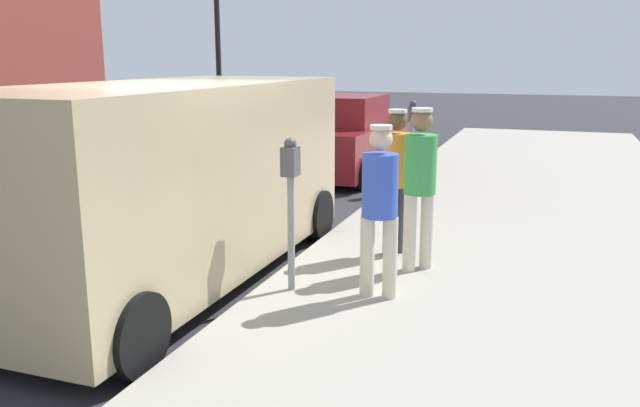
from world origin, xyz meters
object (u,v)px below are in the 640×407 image
at_px(pedestrian_in_green, 420,178).
at_px(parked_van, 170,177).
at_px(parking_meter_near, 291,188).
at_px(traffic_light_corner, 192,19).
at_px(parked_sedan_ahead, 343,138).
at_px(parking_meter_far, 413,128).
at_px(pedestrian_in_blue, 380,201).
at_px(pedestrian_in_orange, 396,173).

xyz_separation_m(pedestrian_in_green, parked_van, (-2.55, -0.80, -0.00)).
relative_size(parking_meter_near, traffic_light_corner, 0.29).
relative_size(parking_meter_near, pedestrian_in_green, 0.87).
xyz_separation_m(parked_van, parked_sedan_ahead, (-0.29, 7.09, -0.41)).
xyz_separation_m(parking_meter_far, parked_sedan_ahead, (-1.79, 1.56, -0.43)).
distance_m(parking_meter_far, parked_sedan_ahead, 2.41).
distance_m(parking_meter_far, pedestrian_in_blue, 5.76).
relative_size(parking_meter_far, pedestrian_in_green, 0.87).
bearing_deg(parked_van, traffic_light_corner, 118.93).
relative_size(parking_meter_near, parked_van, 0.29).
bearing_deg(parked_sedan_ahead, traffic_light_corner, 142.85).
bearing_deg(pedestrian_in_blue, traffic_light_corner, 126.58).
height_order(pedestrian_in_green, parked_van, parked_van).
xyz_separation_m(parking_meter_near, pedestrian_in_green, (1.05, 1.06, -0.02)).
bearing_deg(pedestrian_in_blue, pedestrian_in_orange, 96.92).
bearing_deg(parking_meter_near, pedestrian_in_orange, 65.76).
bearing_deg(pedestrian_in_blue, pedestrian_in_green, 78.70).
distance_m(parked_van, traffic_light_corner, 13.71).
bearing_deg(traffic_light_corner, parking_meter_far, -38.05).
bearing_deg(pedestrian_in_green, traffic_light_corner, 129.50).
distance_m(pedestrian_in_blue, traffic_light_corner, 15.11).
relative_size(parking_meter_far, pedestrian_in_blue, 0.92).
xyz_separation_m(parking_meter_far, pedestrian_in_blue, (0.86, -5.69, -0.08)).
height_order(parking_meter_near, parked_van, parked_van).
height_order(pedestrian_in_green, parked_sedan_ahead, pedestrian_in_green).
height_order(pedestrian_in_green, pedestrian_in_orange, pedestrian_in_green).
xyz_separation_m(parking_meter_near, parking_meter_far, (0.00, 5.79, 0.00)).
xyz_separation_m(parking_meter_near, pedestrian_in_orange, (0.69, 1.53, -0.06)).
xyz_separation_m(parking_meter_far, traffic_light_corner, (-8.03, 6.29, 2.34)).
relative_size(parked_van, parked_sedan_ahead, 1.18).
height_order(pedestrian_in_orange, parked_sedan_ahead, pedestrian_in_orange).
xyz_separation_m(pedestrian_in_orange, parked_van, (-2.19, -1.27, 0.04)).
relative_size(pedestrian_in_blue, traffic_light_corner, 0.32).
height_order(pedestrian_in_green, traffic_light_corner, traffic_light_corner).
bearing_deg(parking_meter_near, parked_sedan_ahead, 103.71).
relative_size(parking_meter_near, parking_meter_far, 1.00).
bearing_deg(parked_sedan_ahead, pedestrian_in_orange, -66.93).
height_order(parked_van, parked_sedan_ahead, parked_van).
xyz_separation_m(pedestrian_in_green, traffic_light_corner, (-9.08, 11.02, 2.36)).
height_order(parking_meter_near, pedestrian_in_blue, pedestrian_in_blue).
relative_size(pedestrian_in_blue, parked_sedan_ahead, 0.38).
bearing_deg(pedestrian_in_blue, parked_sedan_ahead, 110.09).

